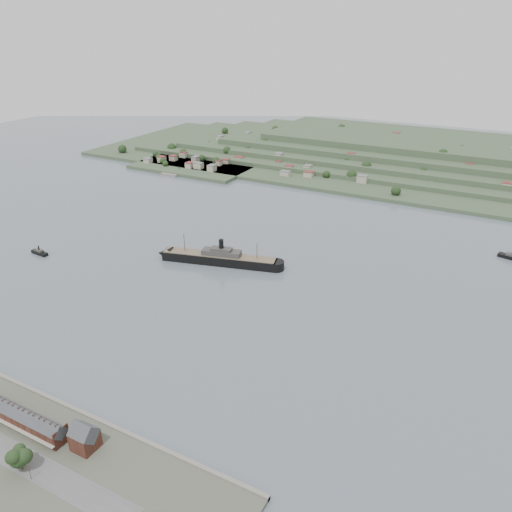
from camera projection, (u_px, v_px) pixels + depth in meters
The scene contains 10 objects.
ground at pixel (226, 282), 362.88m from camera, with size 1400.00×1400.00×0.00m, color slate.
near_shore at pixel (0, 462), 213.43m from camera, with size 220.00×80.00×2.60m.
terrace_row at pixel (19, 416), 230.16m from camera, with size 55.60×9.80×11.07m.
gabled_building at pixel (85, 437), 216.81m from camera, with size 10.40×10.18×14.09m.
far_peninsula at pixel (398, 155), 659.58m from camera, with size 760.00×309.00×30.00m.
steamship at pixel (216, 258), 389.52m from camera, with size 101.52×36.24×24.76m.
tugboat at pixel (40, 252), 405.43m from camera, with size 16.76×5.76×7.40m.
ferry_west at pixel (179, 170), 629.49m from camera, with size 18.54×7.51×6.75m.
ferry_east at pixel (512, 257), 397.43m from camera, with size 21.14×9.90×7.65m.
fig_tree at pixel (18, 457), 205.41m from camera, with size 10.68×9.25×11.92m.
Camera 1 is at (169.93, -272.18, 171.90)m, focal length 35.00 mm.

